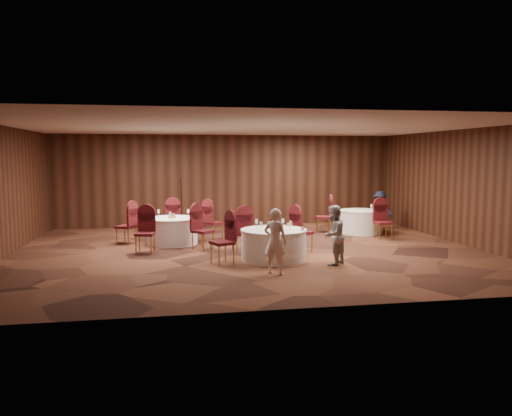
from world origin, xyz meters
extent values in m
plane|color=black|center=(0.00, 0.00, 0.00)|extent=(12.00, 12.00, 0.00)
plane|color=silver|center=(0.00, 0.00, 3.20)|extent=(12.00, 12.00, 0.00)
plane|color=black|center=(0.00, 5.00, 1.60)|extent=(12.00, 0.00, 12.00)
plane|color=black|center=(0.00, -5.00, 1.60)|extent=(12.00, 0.00, 12.00)
plane|color=black|center=(6.00, 0.00, 1.60)|extent=(0.00, 10.00, 10.00)
cylinder|color=silver|center=(0.36, -1.25, 0.36)|extent=(1.52, 1.52, 0.72)
cylinder|color=silver|center=(0.36, -1.25, 0.72)|extent=(1.56, 1.56, 0.03)
cylinder|color=silver|center=(-1.97, 1.40, 0.36)|extent=(1.40, 1.40, 0.72)
cylinder|color=silver|center=(-1.97, 1.40, 0.72)|extent=(1.43, 1.43, 0.03)
cylinder|color=silver|center=(4.00, 2.34, 0.36)|extent=(1.35, 1.35, 0.72)
cylinder|color=silver|center=(4.00, 2.34, 0.72)|extent=(1.38, 1.38, 0.03)
cylinder|color=silver|center=(0.02, -1.45, 0.74)|extent=(0.06, 0.06, 0.01)
cylinder|color=silver|center=(0.02, -1.45, 0.80)|extent=(0.01, 0.01, 0.11)
cone|color=silver|center=(0.02, -1.45, 0.91)|extent=(0.08, 0.08, 0.10)
cylinder|color=silver|center=(0.65, -0.98, 0.74)|extent=(0.06, 0.06, 0.01)
cylinder|color=silver|center=(0.65, -0.98, 0.80)|extent=(0.01, 0.01, 0.11)
cone|color=silver|center=(0.65, -0.98, 0.91)|extent=(0.08, 0.08, 0.10)
cylinder|color=silver|center=(0.00, -0.98, 0.74)|extent=(0.06, 0.06, 0.01)
cylinder|color=silver|center=(0.00, -0.98, 0.80)|extent=(0.01, 0.01, 0.11)
cone|color=silver|center=(0.00, -0.98, 0.91)|extent=(0.08, 0.08, 0.10)
cylinder|color=silver|center=(0.72, -1.45, 0.74)|extent=(0.06, 0.06, 0.01)
cylinder|color=silver|center=(0.72, -1.45, 0.80)|extent=(0.01, 0.01, 0.11)
cone|color=silver|center=(0.72, -1.45, 0.91)|extent=(0.08, 0.08, 0.10)
cylinder|color=silver|center=(0.28, -1.71, 0.74)|extent=(0.06, 0.06, 0.01)
cylinder|color=silver|center=(0.28, -1.71, 0.80)|extent=(0.01, 0.01, 0.11)
cone|color=silver|center=(0.28, -1.71, 0.91)|extent=(0.08, 0.08, 0.10)
cylinder|color=white|center=(0.34, -1.77, 0.75)|extent=(0.15, 0.15, 0.01)
sphere|color=#9E6B33|center=(0.34, -1.77, 0.79)|extent=(0.08, 0.08, 0.08)
cylinder|color=white|center=(1.00, -1.51, 0.75)|extent=(0.15, 0.15, 0.01)
sphere|color=#9E6B33|center=(1.00, -1.51, 0.79)|extent=(0.08, 0.08, 0.08)
cylinder|color=white|center=(0.82, -0.83, 0.75)|extent=(0.15, 0.15, 0.01)
sphere|color=#9E6B33|center=(0.82, -0.83, 0.79)|extent=(0.08, 0.08, 0.08)
cylinder|color=silver|center=(-1.51, 1.57, 0.74)|extent=(0.06, 0.06, 0.01)
cylinder|color=silver|center=(-1.51, 1.57, 0.80)|extent=(0.01, 0.01, 0.11)
cone|color=silver|center=(-1.51, 1.57, 0.91)|extent=(0.08, 0.08, 0.10)
cylinder|color=silver|center=(-2.34, 1.66, 0.74)|extent=(0.06, 0.06, 0.01)
cylinder|color=silver|center=(-2.34, 1.66, 0.80)|extent=(0.01, 0.01, 0.11)
cone|color=silver|center=(-2.34, 1.66, 0.91)|extent=(0.08, 0.08, 0.10)
cylinder|color=silver|center=(-2.03, 0.98, 0.74)|extent=(0.06, 0.06, 0.01)
cylinder|color=silver|center=(-2.03, 0.98, 0.80)|extent=(0.01, 0.01, 0.11)
cone|color=silver|center=(-2.03, 0.98, 0.91)|extent=(0.08, 0.08, 0.10)
cylinder|color=olive|center=(-1.97, 1.40, 0.77)|extent=(0.22, 0.22, 0.06)
sphere|color=#9E6B33|center=(-2.00, 1.42, 0.83)|extent=(0.07, 0.07, 0.07)
sphere|color=#9E6B33|center=(-1.93, 1.38, 0.83)|extent=(0.07, 0.07, 0.07)
cylinder|color=silver|center=(4.22, 2.05, 0.74)|extent=(0.06, 0.06, 0.01)
cylinder|color=silver|center=(4.22, 2.05, 0.80)|extent=(0.01, 0.01, 0.11)
cone|color=silver|center=(4.22, 2.05, 0.91)|extent=(0.08, 0.08, 0.10)
cylinder|color=black|center=(-1.63, 4.19, 0.01)|extent=(0.24, 0.24, 0.02)
cylinder|color=black|center=(-1.63, 4.19, 0.87)|extent=(0.02, 0.02, 1.71)
cylinder|color=black|center=(-1.63, 4.24, 1.70)|extent=(0.04, 0.12, 0.04)
imported|color=white|center=(0.10, -2.62, 0.69)|extent=(0.61, 0.55, 1.39)
imported|color=#A0A0A4|center=(1.59, -1.95, 0.68)|extent=(0.83, 0.83, 1.36)
imported|color=black|center=(4.95, 3.04, 0.65)|extent=(0.96, 0.85, 1.29)
camera|label=1|loc=(-2.11, -12.62, 2.47)|focal=35.00mm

